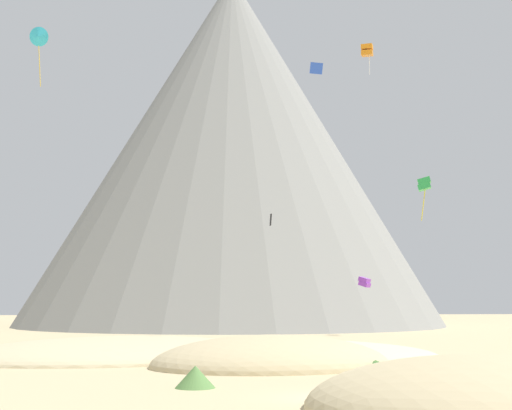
{
  "coord_description": "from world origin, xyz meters",
  "views": [
    {
      "loc": [
        -6.54,
        -30.43,
        4.1
      ],
      "look_at": [
        1.62,
        44.25,
        14.5
      ],
      "focal_mm": 49.27,
      "sensor_mm": 36.0,
      "label": 1
    }
  ],
  "objects_px": {
    "bush_near_right": "(376,365)",
    "bush_far_left": "(195,377)",
    "kite_green_mid": "(424,184)",
    "kite_orange_high": "(367,50)",
    "kite_cyan_high": "(38,37)",
    "kite_blue_mid": "(316,68)",
    "bush_near_left": "(113,354)",
    "kite_violet_low": "(365,282)",
    "rock_massif": "(231,148)",
    "kite_black_low": "(271,220)",
    "bush_scatter_east": "(425,371)"
  },
  "relations": [
    {
      "from": "bush_near_right",
      "to": "bush_far_left",
      "type": "bearing_deg",
      "value": -144.96
    },
    {
      "from": "bush_far_left",
      "to": "kite_green_mid",
      "type": "bearing_deg",
      "value": 53.36
    },
    {
      "from": "bush_near_right",
      "to": "kite_orange_high",
      "type": "bearing_deg",
      "value": 74.54
    },
    {
      "from": "kite_cyan_high",
      "to": "kite_green_mid",
      "type": "relative_size",
      "value": 1.52
    },
    {
      "from": "bush_near_right",
      "to": "kite_cyan_high",
      "type": "relative_size",
      "value": 0.41
    },
    {
      "from": "kite_cyan_high",
      "to": "bush_far_left",
      "type": "bearing_deg",
      "value": -57.69
    },
    {
      "from": "kite_blue_mid",
      "to": "bush_near_right",
      "type": "bearing_deg",
      "value": -22.08
    },
    {
      "from": "kite_cyan_high",
      "to": "kite_green_mid",
      "type": "bearing_deg",
      "value": -1.64
    },
    {
      "from": "bush_far_left",
      "to": "bush_near_left",
      "type": "height_order",
      "value": "bush_far_left"
    },
    {
      "from": "kite_blue_mid",
      "to": "kite_violet_low",
      "type": "xyz_separation_m",
      "value": [
        12.49,
        33.37,
        -15.92
      ]
    },
    {
      "from": "bush_far_left",
      "to": "kite_violet_low",
      "type": "height_order",
      "value": "kite_violet_low"
    },
    {
      "from": "bush_far_left",
      "to": "kite_violet_low",
      "type": "xyz_separation_m",
      "value": [
        22.24,
        51.49,
        6.05
      ]
    },
    {
      "from": "bush_near_right",
      "to": "kite_green_mid",
      "type": "relative_size",
      "value": 0.62
    },
    {
      "from": "kite_blue_mid",
      "to": "rock_massif",
      "type": "bearing_deg",
      "value": 151.45
    },
    {
      "from": "kite_cyan_high",
      "to": "kite_orange_high",
      "type": "height_order",
      "value": "kite_orange_high"
    },
    {
      "from": "kite_blue_mid",
      "to": "kite_violet_low",
      "type": "height_order",
      "value": "kite_blue_mid"
    },
    {
      "from": "kite_violet_low",
      "to": "kite_green_mid",
      "type": "distance_m",
      "value": 22.6
    },
    {
      "from": "bush_near_left",
      "to": "kite_violet_low",
      "type": "height_order",
      "value": "kite_violet_low"
    },
    {
      "from": "kite_cyan_high",
      "to": "rock_massif",
      "type": "bearing_deg",
      "value": 75.18
    },
    {
      "from": "kite_black_low",
      "to": "bush_far_left",
      "type": "bearing_deg",
      "value": -153.25
    },
    {
      "from": "kite_blue_mid",
      "to": "kite_cyan_high",
      "type": "relative_size",
      "value": 0.16
    },
    {
      "from": "kite_orange_high",
      "to": "kite_green_mid",
      "type": "distance_m",
      "value": 22.38
    },
    {
      "from": "bush_far_left",
      "to": "bush_near_right",
      "type": "bearing_deg",
      "value": 35.04
    },
    {
      "from": "kite_black_low",
      "to": "kite_orange_high",
      "type": "distance_m",
      "value": 24.56
    },
    {
      "from": "kite_violet_low",
      "to": "kite_black_low",
      "type": "bearing_deg",
      "value": 174.03
    },
    {
      "from": "kite_violet_low",
      "to": "kite_green_mid",
      "type": "relative_size",
      "value": 0.4
    },
    {
      "from": "rock_massif",
      "to": "kite_violet_low",
      "type": "relative_size",
      "value": 60.63
    },
    {
      "from": "rock_massif",
      "to": "kite_cyan_high",
      "type": "distance_m",
      "value": 58.63
    },
    {
      "from": "bush_far_left",
      "to": "kite_cyan_high",
      "type": "height_order",
      "value": "kite_cyan_high"
    },
    {
      "from": "bush_near_right",
      "to": "kite_cyan_high",
      "type": "distance_m",
      "value": 51.8
    },
    {
      "from": "bush_near_right",
      "to": "rock_massif",
      "type": "bearing_deg",
      "value": 91.94
    },
    {
      "from": "kite_black_low",
      "to": "kite_orange_high",
      "type": "xyz_separation_m",
      "value": [
        12.16,
        4.09,
        20.94
      ]
    },
    {
      "from": "bush_scatter_east",
      "to": "kite_violet_low",
      "type": "distance_m",
      "value": 48.59
    },
    {
      "from": "kite_cyan_high",
      "to": "kite_green_mid",
      "type": "distance_m",
      "value": 42.94
    },
    {
      "from": "bush_scatter_east",
      "to": "rock_massif",
      "type": "bearing_deg",
      "value": 93.04
    },
    {
      "from": "rock_massif",
      "to": "kite_cyan_high",
      "type": "bearing_deg",
      "value": -114.52
    },
    {
      "from": "bush_near_right",
      "to": "kite_orange_high",
      "type": "relative_size",
      "value": 0.72
    },
    {
      "from": "bush_near_right",
      "to": "kite_green_mid",
      "type": "height_order",
      "value": "kite_green_mid"
    },
    {
      "from": "bush_scatter_east",
      "to": "bush_near_right",
      "type": "bearing_deg",
      "value": 116.8
    },
    {
      "from": "kite_orange_high",
      "to": "kite_green_mid",
      "type": "bearing_deg",
      "value": -59.95
    },
    {
      "from": "kite_orange_high",
      "to": "bush_far_left",
      "type": "bearing_deg",
      "value": -93.95
    },
    {
      "from": "kite_orange_high",
      "to": "kite_violet_low",
      "type": "relative_size",
      "value": 2.13
    },
    {
      "from": "bush_near_left",
      "to": "kite_cyan_high",
      "type": "bearing_deg",
      "value": 117.95
    },
    {
      "from": "bush_scatter_east",
      "to": "bush_near_left",
      "type": "xyz_separation_m",
      "value": [
        -18.56,
        14.66,
        0.01
      ]
    },
    {
      "from": "kite_green_mid",
      "to": "kite_blue_mid",
      "type": "bearing_deg",
      "value": -25.83
    },
    {
      "from": "kite_black_low",
      "to": "kite_orange_high",
      "type": "relative_size",
      "value": 0.35
    },
    {
      "from": "bush_far_left",
      "to": "kite_orange_high",
      "type": "distance_m",
      "value": 58.66
    },
    {
      "from": "kite_cyan_high",
      "to": "bush_near_left",
      "type": "bearing_deg",
      "value": -52.36
    },
    {
      "from": "bush_near_left",
      "to": "kite_violet_low",
      "type": "relative_size",
      "value": 1.2
    },
    {
      "from": "rock_massif",
      "to": "kite_black_low",
      "type": "xyz_separation_m",
      "value": [
        0.56,
        -52.46,
        -19.4
      ]
    }
  ]
}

